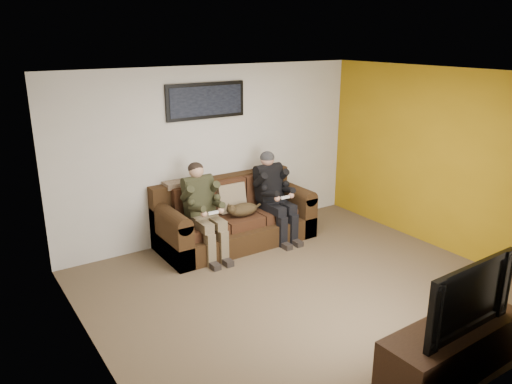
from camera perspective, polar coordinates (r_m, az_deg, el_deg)
floor at (r=6.30m, az=5.62°, el=-11.17°), size 5.00×5.00×0.00m
ceiling at (r=5.54m, az=6.44°, el=13.12°), size 5.00×5.00×0.00m
wall_back at (r=7.60m, az=-4.76°, el=4.45°), size 5.00×0.00×5.00m
wall_front at (r=4.40m, az=24.90°, el=-7.22°), size 5.00×0.00×5.00m
wall_left at (r=4.71m, az=-18.46°, el=-4.85°), size 0.00×4.50×4.50m
wall_right at (r=7.57m, az=20.90°, el=3.29°), size 0.00×4.50×4.50m
accent_wall_right at (r=7.56m, az=20.85°, el=3.28°), size 0.00×4.50×4.50m
sofa at (r=7.55m, az=-2.64°, el=-3.04°), size 2.33×1.01×0.95m
throw_pillow at (r=7.48m, az=-2.84°, el=-0.67°), size 0.44×0.21×0.44m
throw_blanket at (r=7.30m, az=-8.66°, el=0.95°), size 0.48×0.23×0.08m
person_left at (r=6.99m, az=-6.11°, el=-1.47°), size 0.51×0.87×1.32m
person_right at (r=7.58m, az=1.99°, el=0.18°), size 0.51×0.86×1.33m
cat at (r=7.31m, az=-1.60°, el=-2.01°), size 0.66×0.26×0.24m
framed_poster at (r=7.36m, az=-5.74°, el=10.33°), size 1.25×0.05×0.52m
tv_stand at (r=5.16m, az=21.46°, el=-16.38°), size 1.58×0.55×0.49m
television at (r=4.87m, az=22.24°, el=-10.66°), size 1.17×0.19×0.67m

